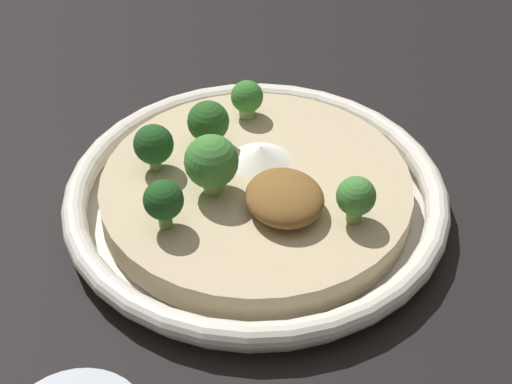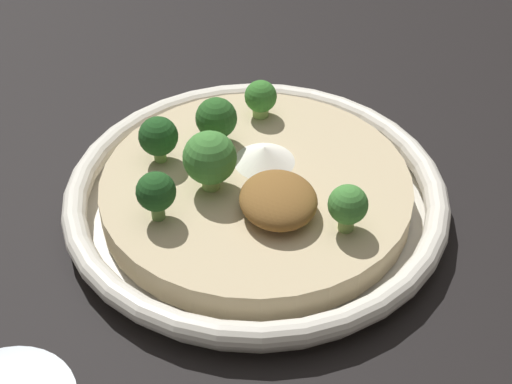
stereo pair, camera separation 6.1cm
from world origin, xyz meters
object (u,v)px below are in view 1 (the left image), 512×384
Objects in this scene: broccoli_back_right at (356,197)px; broccoli_front_right at (164,201)px; broccoli_front_left at (154,145)px; risotto_bowl at (256,196)px; broccoli_left at (208,122)px; broccoli_back_left at (247,98)px; broccoli_front at (210,160)px.

broccoli_front_right is at bearing -107.67° from broccoli_back_right.
broccoli_back_right is at bearing 47.89° from broccoli_front_left.
broccoli_left is at bearing -159.92° from risotto_bowl.
broccoli_back_left is 0.05m from broccoli_left.
broccoli_front_right and broccoli_front_left have the same top height.
broccoli_back_left reaches higher than risotto_bowl.
broccoli_front_left reaches higher than risotto_bowl.
broccoli_left is (-0.05, 0.02, -0.00)m from broccoli_front.
broccoli_left is (-0.06, -0.02, 0.04)m from risotto_bowl.
risotto_bowl is 0.09m from broccoli_back_left.
broccoli_front_left is (0.01, -0.05, -0.00)m from broccoli_left.
broccoli_left is 0.05m from broccoli_front_left.
broccoli_front_right is (0.08, -0.06, 0.00)m from broccoli_left.
broccoli_front is 0.11m from broccoli_back_right.
broccoli_front_left is (-0.07, 0.01, -0.00)m from broccoli_front_right.
broccoli_back_right is (0.12, 0.07, -0.00)m from broccoli_left.
broccoli_back_right is at bearing 51.26° from broccoli_front.
risotto_bowl is at bearing 85.80° from broccoli_front.
broccoli_front_right reaches higher than broccoli_back_left.
broccoli_front is at bearing -35.57° from broccoli_back_left.
broccoli_back_right is (0.04, 0.13, -0.00)m from broccoli_front_right.
broccoli_left is 0.14m from broccoli_back_right.
broccoli_left is at bearing 164.10° from broccoli_front.
broccoli_front_left is (0.04, -0.09, 0.00)m from broccoli_back_left.
broccoli_front_right is 0.07m from broccoli_front_left.
broccoli_front_left is (-0.04, -0.03, -0.00)m from broccoli_front.
broccoli_left is at bearing 143.99° from broccoli_front_right.
broccoli_back_right is (0.07, 0.09, -0.01)m from broccoli_front.
broccoli_front_right is 0.14m from broccoli_back_right.
broccoli_front reaches higher than broccoli_front_right.
broccoli_front is at bearing -94.20° from risotto_bowl.
broccoli_back_left is 0.10m from broccoli_front.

